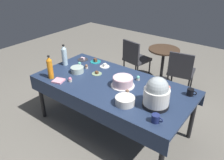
{
  "coord_description": "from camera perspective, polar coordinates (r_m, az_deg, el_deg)",
  "views": [
    {
      "loc": [
        1.63,
        -2.14,
        2.26
      ],
      "look_at": [
        0.0,
        0.0,
        0.8
      ],
      "focal_mm": 36.04,
      "sensor_mm": 36.0,
      "label": 1
    }
  ],
  "objects": [
    {
      "name": "cupcake_berry",
      "position": [
        3.17,
        -10.59,
        0.12
      ],
      "size": [
        0.05,
        0.05,
        0.07
      ],
      "color": "beige",
      "rests_on": "potluck_table"
    },
    {
      "name": "dessert_plate_teal",
      "position": [
        3.73,
        -4.21,
        4.78
      ],
      "size": [
        0.17,
        0.17,
        0.06
      ],
      "color": "teal",
      "rests_on": "potluck_table"
    },
    {
      "name": "coffee_mug_navy",
      "position": [
        2.42,
        11.05,
        -9.53
      ],
      "size": [
        0.13,
        0.09,
        0.09
      ],
      "color": "navy",
      "rests_on": "potluck_table"
    },
    {
      "name": "frosted_layer_cake",
      "position": [
        2.99,
        2.75,
        -0.45
      ],
      "size": [
        0.32,
        0.32,
        0.13
      ],
      "color": "silver",
      "rests_on": "potluck_table"
    },
    {
      "name": "round_cafe_table",
      "position": [
        4.57,
        12.8,
        5.11
      ],
      "size": [
        0.6,
        0.6,
        0.72
      ],
      "color": "#473323",
      "rests_on": "ground"
    },
    {
      "name": "ceramic_snack_bowl",
      "position": [
        2.64,
        3.31,
        -5.24
      ],
      "size": [
        0.23,
        0.23,
        0.09
      ],
      "primitive_type": "cylinder",
      "color": "silver",
      "rests_on": "potluck_table"
    },
    {
      "name": "cupcake_rose",
      "position": [
        2.83,
        3.88,
        -3.05
      ],
      "size": [
        0.05,
        0.05,
        0.07
      ],
      "color": "beige",
      "rests_on": "potluck_table"
    },
    {
      "name": "cupcake_cocoa",
      "position": [
        3.17,
        6.62,
        0.49
      ],
      "size": [
        0.05,
        0.05,
        0.07
      ],
      "color": "beige",
      "rests_on": "potluck_table"
    },
    {
      "name": "maroon_chair_left",
      "position": [
        4.61,
        5.82,
        5.79
      ],
      "size": [
        0.51,
        0.51,
        0.85
      ],
      "color": "#333338",
      "rests_on": "ground"
    },
    {
      "name": "ground",
      "position": [
        3.52,
        0.0,
        -11.53
      ],
      "size": [
        9.0,
        9.0,
        0.0
      ],
      "primitive_type": "plane",
      "color": "slate"
    },
    {
      "name": "glass_salad_bowl",
      "position": [
        3.41,
        -8.81,
        2.59
      ],
      "size": [
        0.2,
        0.2,
        0.08
      ],
      "primitive_type": "cylinder",
      "color": "#B2C6BC",
      "rests_on": "potluck_table"
    },
    {
      "name": "soda_bottle_water",
      "position": [
        3.65,
        -11.99,
        6.08
      ],
      "size": [
        0.08,
        0.08,
        0.34
      ],
      "color": "silver",
      "rests_on": "potluck_table"
    },
    {
      "name": "slow_cooker",
      "position": [
        2.58,
        11.26,
        -3.35
      ],
      "size": [
        0.31,
        0.31,
        0.37
      ],
      "color": "black",
      "rests_on": "potluck_table"
    },
    {
      "name": "paper_napkin_stack",
      "position": [
        3.21,
        -13.41,
        -0.2
      ],
      "size": [
        0.17,
        0.17,
        0.02
      ],
      "primitive_type": "cube",
      "rotation": [
        0.0,
        0.0,
        0.3
      ],
      "color": "pink",
      "rests_on": "potluck_table"
    },
    {
      "name": "cupcake_lemon",
      "position": [
        3.61,
        -8.24,
        4.04
      ],
      "size": [
        0.05,
        0.05,
        0.07
      ],
      "color": "beige",
      "rests_on": "potluck_table"
    },
    {
      "name": "soda_bottle_orange_juice",
      "position": [
        3.27,
        -15.46,
        3.0
      ],
      "size": [
        0.08,
        0.08,
        0.34
      ],
      "color": "orange",
      "rests_on": "potluck_table"
    },
    {
      "name": "dessert_plate_sage",
      "position": [
        3.34,
        -3.88,
        1.7
      ],
      "size": [
        0.15,
        0.15,
        0.04
      ],
      "color": "#8CA87F",
      "rests_on": "potluck_table"
    },
    {
      "name": "potluck_table",
      "position": [
        3.12,
        0.0,
        -1.81
      ],
      "size": [
        2.2,
        1.1,
        0.75
      ],
      "color": "navy",
      "rests_on": "ground"
    },
    {
      "name": "dessert_plate_white",
      "position": [
        3.56,
        -1.85,
        3.58
      ],
      "size": [
        0.15,
        0.15,
        0.05
      ],
      "color": "white",
      "rests_on": "potluck_table"
    },
    {
      "name": "dessert_plate_coral",
      "position": [
        3.06,
        13.3,
        -1.62
      ],
      "size": [
        0.15,
        0.15,
        0.06
      ],
      "color": "#E07266",
      "rests_on": "potluck_table"
    },
    {
      "name": "maroon_chair_right",
      "position": [
        4.23,
        17.08,
        2.47
      ],
      "size": [
        0.51,
        0.51,
        0.85
      ],
      "color": "#333338",
      "rests_on": "ground"
    },
    {
      "name": "cupcake_vanilla",
      "position": [
        3.51,
        -6.51,
        3.41
      ],
      "size": [
        0.05,
        0.05,
        0.07
      ],
      "color": "beige",
      "rests_on": "potluck_table"
    },
    {
      "name": "coffee_mug_black",
      "position": [
        2.96,
        19.28,
        -2.92
      ],
      "size": [
        0.12,
        0.08,
        0.09
      ],
      "color": "black",
      "rests_on": "potluck_table"
    },
    {
      "name": "dessert_plate_charcoal",
      "position": [
        3.84,
        -7.41,
        5.23
      ],
      "size": [
        0.18,
        0.18,
        0.04
      ],
      "color": "#2D2D33",
      "rests_on": "potluck_table"
    }
  ]
}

